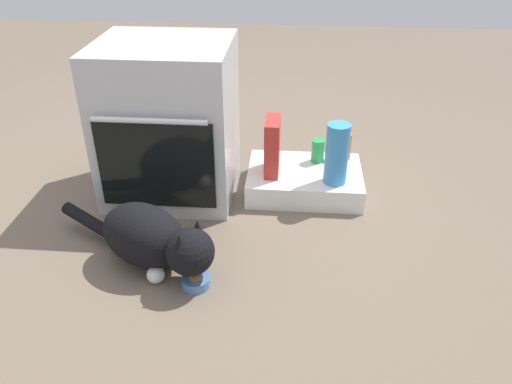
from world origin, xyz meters
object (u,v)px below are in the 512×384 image
oven (169,121)px  cereal_box (272,146)px  cat (152,238)px  sauce_jar (343,146)px  pantry_cabinet (304,180)px  soda_can (318,151)px  food_bowl (196,281)px  water_bottle (337,154)px

oven → cereal_box: (0.50, 0.01, -0.12)m
cat → cereal_box: size_ratio=2.68×
cat → sauce_jar: cat is taller
pantry_cabinet → soda_can: soda_can is taller
cat → sauce_jar: 1.15m
pantry_cabinet → food_bowl: size_ratio=5.05×
cereal_box → food_bowl: bearing=-108.9°
food_bowl → soda_can: 1.01m
oven → sauce_jar: 0.90m
sauce_jar → water_bottle: bearing=-101.9°
oven → sauce_jar: oven is taller
water_bottle → cat: bearing=-143.2°
oven → soda_can: 0.77m
oven → water_bottle: size_ratio=2.51×
oven → food_bowl: bearing=-71.3°
cat → oven: bearing=124.0°
sauce_jar → soda_can: 0.14m
soda_can → oven: bearing=-169.0°
food_bowl → water_bottle: water_bottle is taller
oven → soda_can: (0.73, 0.14, -0.20)m
food_bowl → cereal_box: 0.82m
sauce_jar → pantry_cabinet: bearing=-142.5°
pantry_cabinet → water_bottle: (0.14, -0.11, 0.21)m
water_bottle → soda_can: 0.24m
pantry_cabinet → sauce_jar: (0.20, 0.15, 0.13)m
oven → food_bowl: size_ratio=6.67×
water_bottle → sauce_jar: water_bottle is taller
water_bottle → sauce_jar: size_ratio=2.14×
pantry_cabinet → soda_can: 0.17m
pantry_cabinet → water_bottle: water_bottle is taller
cat → water_bottle: bearing=65.4°
cereal_box → soda_can: 0.28m
cat → soda_can: size_ratio=6.26×
food_bowl → water_bottle: size_ratio=0.38×
water_bottle → soda_can: water_bottle is taller
cat → soda_can: (0.67, 0.77, 0.03)m
cereal_box → sauce_jar: 0.41m
food_bowl → sauce_jar: sauce_jar is taller
food_bowl → sauce_jar: 1.12m
food_bowl → oven: bearing=108.7°
food_bowl → water_bottle: 0.90m
cereal_box → sauce_jar: bearing=26.4°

